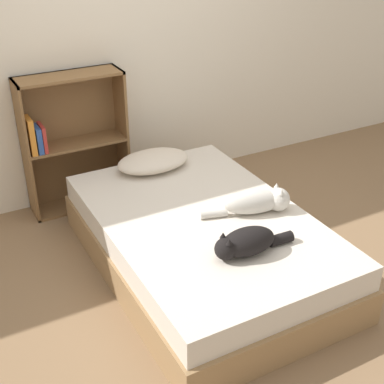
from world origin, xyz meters
TOP-DOWN VIEW (x-y plane):
  - ground_plane at (0.00, 0.00)m, footprint 8.00×8.00m
  - wall_back at (0.00, 1.34)m, footprint 8.00×0.06m
  - bed at (0.00, 0.00)m, footprint 1.23×1.89m
  - pillow at (0.01, 0.75)m, footprint 0.54×0.34m
  - cat_light at (0.33, -0.13)m, footprint 0.57×0.24m
  - cat_dark at (0.01, -0.46)m, footprint 0.49×0.19m
  - bookshelf at (-0.45, 1.21)m, footprint 0.76×0.26m

SIDE VIEW (x-z plane):
  - ground_plane at x=0.00m, z-range 0.00..0.00m
  - bed at x=0.00m, z-range 0.00..0.39m
  - pillow at x=0.01m, z-range 0.39..0.51m
  - cat_light at x=0.33m, z-range 0.38..0.55m
  - cat_dark at x=0.01m, z-range 0.39..0.54m
  - bookshelf at x=-0.45m, z-range 0.01..1.05m
  - wall_back at x=0.00m, z-range 0.00..2.50m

